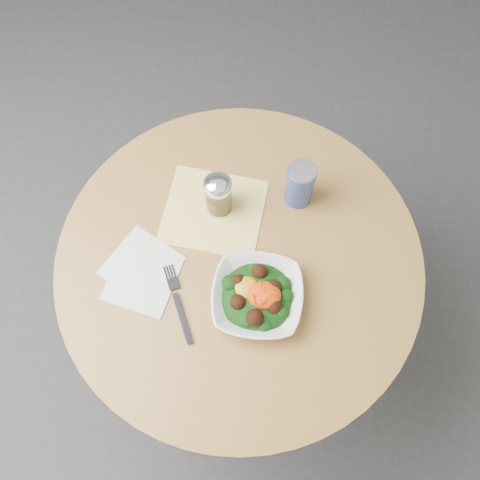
{
  "coord_description": "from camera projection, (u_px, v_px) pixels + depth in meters",
  "views": [
    {
      "loc": [
        -0.0,
        -0.48,
        1.96
      ],
      "look_at": [
        0.0,
        0.02,
        0.81
      ],
      "focal_mm": 40.0,
      "sensor_mm": 36.0,
      "label": 1
    }
  ],
  "objects": [
    {
      "name": "cloth_napkin",
      "position": [
        214.0,
        211.0,
        1.35
      ],
      "size": [
        0.29,
        0.27,
        0.0
      ],
      "primitive_type": "cube",
      "rotation": [
        0.0,
        0.0,
        -0.21
      ],
      "color": "yellow",
      "rests_on": "table"
    },
    {
      "name": "fork",
      "position": [
        178.0,
        301.0,
        1.25
      ],
      "size": [
        0.08,
        0.2,
        0.0
      ],
      "color": "black",
      "rests_on": "table"
    },
    {
      "name": "spice_shaker",
      "position": [
        218.0,
        195.0,
        1.3
      ],
      "size": [
        0.07,
        0.07,
        0.13
      ],
      "color": "silver",
      "rests_on": "table"
    },
    {
      "name": "salad_bowl",
      "position": [
        257.0,
        296.0,
        1.23
      ],
      "size": [
        0.23,
        0.23,
        0.08
      ],
      "color": "white",
      "rests_on": "table"
    },
    {
      "name": "paper_napkins",
      "position": [
        142.0,
        273.0,
        1.28
      ],
      "size": [
        0.22,
        0.24,
        0.0
      ],
      "color": "white",
      "rests_on": "table"
    },
    {
      "name": "ground",
      "position": [
        239.0,
        333.0,
        1.99
      ],
      "size": [
        6.0,
        6.0,
        0.0
      ],
      "primitive_type": "plane",
      "color": "#303033",
      "rests_on": "ground"
    },
    {
      "name": "table",
      "position": [
        239.0,
        285.0,
        1.48
      ],
      "size": [
        0.9,
        0.9,
        0.75
      ],
      "color": "black",
      "rests_on": "ground"
    },
    {
      "name": "beverage_can",
      "position": [
        300.0,
        184.0,
        1.31
      ],
      "size": [
        0.07,
        0.07,
        0.13
      ],
      "color": "navy",
      "rests_on": "table"
    }
  ]
}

